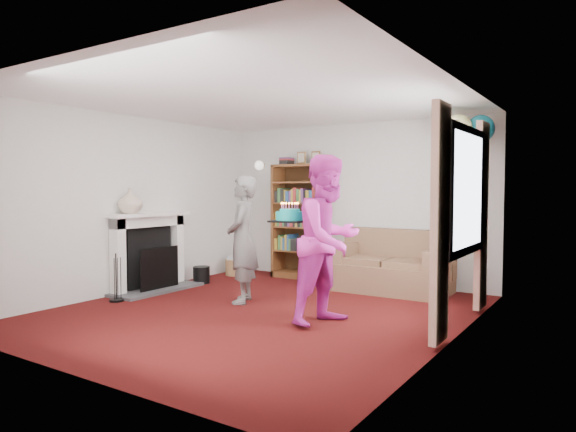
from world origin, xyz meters
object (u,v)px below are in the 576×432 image
Objects in this scene: bookcase at (301,222)px; birthday_cake at (290,216)px; person_striped at (242,239)px; person_magenta at (329,240)px; sofa at (392,268)px.

birthday_cake is at bearing -61.00° from bookcase.
person_magenta is (1.43, -0.31, 0.10)m from person_striped.
bookcase is at bearing 119.00° from birthday_cake.
person_magenta is 4.83× the size of birthday_cake.
person_magenta is at bearing -2.89° from birthday_cake.
bookcase is 1.27× the size of person_striped.
person_magenta is 0.58m from birthday_cake.
person_striped is (0.36, -2.01, -0.10)m from bookcase.
sofa is 0.90× the size of person_magenta.
person_striped is at bearing 162.80° from birthday_cake.
person_magenta is (0.10, -2.09, 0.59)m from sofa.
person_striped is 4.31× the size of birthday_cake.
person_striped is (-1.33, -1.78, 0.49)m from sofa.
sofa is 2.17m from person_magenta.
person_striped is at bearing 91.38° from person_magenta.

